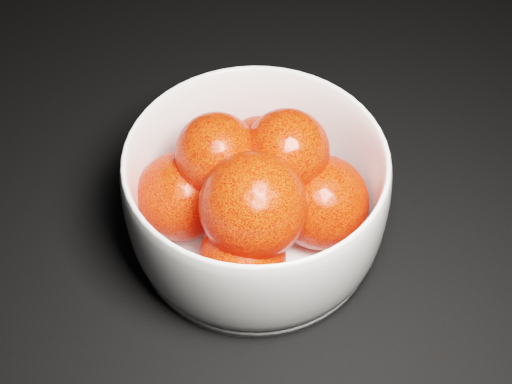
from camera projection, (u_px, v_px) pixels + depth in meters
The scene contains 2 objects.
bowl at pixel (256, 196), 0.62m from camera, with size 0.23×0.23×0.11m.
orange_pile at pixel (254, 192), 0.61m from camera, with size 0.19×0.18×0.13m.
Camera 1 is at (-0.04, -0.09, 0.54)m, focal length 50.00 mm.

